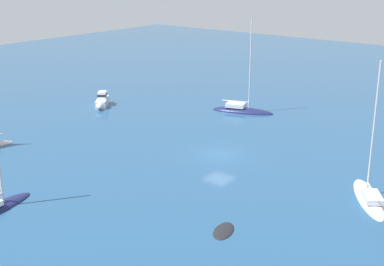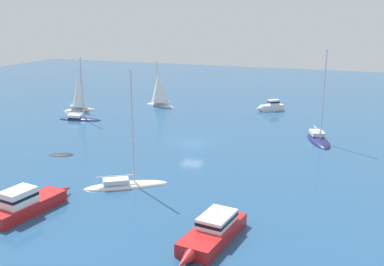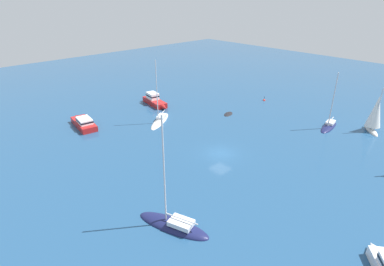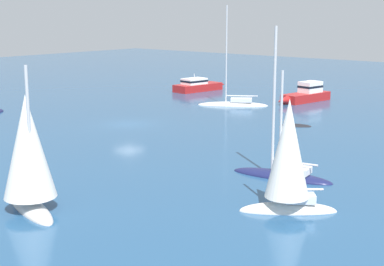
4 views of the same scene
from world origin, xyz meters
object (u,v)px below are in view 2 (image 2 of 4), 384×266
(sailboat, at_px, (125,185))
(sloop_1, at_px, (159,89))
(yacht, at_px, (318,140))
(sloop, at_px, (80,119))
(powerboat, at_px, (271,107))
(launch, at_px, (28,203))
(rib, at_px, (61,155))
(ketch, at_px, (79,95))
(cabin_cruiser, at_px, (212,231))

(sailboat, relative_size, sloop_1, 1.40)
(yacht, bearing_deg, sloop, -108.03)
(powerboat, relative_size, launch, 0.54)
(rib, bearing_deg, yacht, 10.53)
(powerboat, relative_size, yacht, 0.37)
(ketch, bearing_deg, powerboat, -17.95)
(yacht, bearing_deg, powerboat, -169.23)
(rib, bearing_deg, sloop_1, 71.30)
(sailboat, relative_size, cabin_cruiser, 1.33)
(sloop_1, bearing_deg, launch, 117.87)
(sloop, xyz_separation_m, ketch, (-3.51, 5.37, 2.48))
(powerboat, distance_m, cabin_cruiser, 44.48)
(sloop, bearing_deg, rib, -72.42)
(sloop_1, height_order, yacht, yacht)
(sloop, xyz_separation_m, powerboat, (25.38, 16.24, 0.50))
(powerboat, height_order, cabin_cruiser, cabin_cruiser)
(cabin_cruiser, xyz_separation_m, yacht, (4.60, 28.77, -0.55))
(powerboat, xyz_separation_m, yacht, (8.96, -15.49, -0.56))
(cabin_cruiser, bearing_deg, powerboat, -166.45)
(powerboat, distance_m, yacht, 17.90)
(sloop_1, xyz_separation_m, launch, (7.61, -42.40, -2.04))
(launch, bearing_deg, sloop, 35.63)
(ketch, bearing_deg, rib, -99.76)
(sloop, bearing_deg, yacht, -8.33)
(sailboat, xyz_separation_m, sloop_1, (-12.23, 34.78, 2.70))
(rib, bearing_deg, powerboat, 40.27)
(sailboat, height_order, powerboat, sailboat)
(sailboat, relative_size, launch, 1.36)
(sloop, distance_m, launch, 32.19)
(cabin_cruiser, distance_m, ketch, 47.17)
(sloop, relative_size, sloop_1, 1.22)
(cabin_cruiser, bearing_deg, yacht, 178.84)
(powerboat, distance_m, launch, 46.28)
(sloop_1, bearing_deg, cabin_cruiser, 136.44)
(sloop, relative_size, cabin_cruiser, 1.15)
(sloop, distance_m, powerboat, 30.13)
(launch, bearing_deg, yacht, -25.07)
(cabin_cruiser, bearing_deg, launch, -79.38)
(powerboat, bearing_deg, cabin_cruiser, 57.14)
(ketch, xyz_separation_m, yacht, (37.85, -4.62, -2.54))
(sloop, distance_m, sloop_1, 15.52)
(sailboat, bearing_deg, powerboat, 46.83)
(sailboat, bearing_deg, ketch, 96.84)
(powerboat, height_order, sloop_1, sloop_1)
(ketch, xyz_separation_m, launch, (17.99, -34.11, -1.86))
(rib, bearing_deg, sloop, 96.56)
(sloop_1, relative_size, launch, 0.97)
(ketch, bearing_deg, sloop, -95.38)
(sailboat, relative_size, ketch, 1.44)
(sailboat, xyz_separation_m, ketch, (-22.61, 26.50, 2.52))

